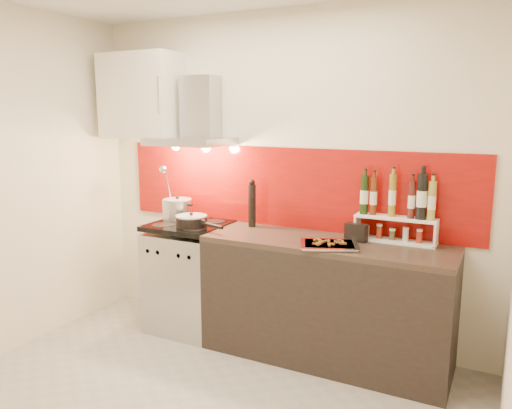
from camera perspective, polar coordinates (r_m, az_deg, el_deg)
The scene contains 13 objects.
back_wall at distance 4.02m, azimuth 2.93°, elevation 3.14°, with size 3.40×0.02×2.60m, color silver.
backsplash at distance 4.00m, azimuth 3.50°, elevation 1.94°, with size 3.00×0.02×0.64m, color maroon.
range_stove at distance 4.29m, azimuth -7.54°, elevation -8.26°, with size 0.60×0.60×0.91m.
counter at distance 3.78m, azimuth 7.96°, elevation -10.77°, with size 1.80×0.60×0.90m.
range_hood at distance 4.18m, azimuth -6.84°, elevation 9.45°, with size 0.62×0.50×0.61m.
upper_cabinet at distance 4.51m, azimuth -12.94°, elevation 11.96°, with size 0.70×0.35×0.72m, color white.
stock_pot at distance 4.32m, azimuth -8.94°, elevation -0.51°, with size 0.24×0.24×0.21m.
saute_pan at distance 4.03m, azimuth -7.31°, elevation -1.88°, with size 0.48×0.25×0.12m.
utensil_jar at distance 4.37m, azimuth -10.07°, elevation 0.14°, with size 0.10×0.15×0.47m.
pepper_mill at distance 4.01m, azimuth -0.47°, elevation 0.07°, with size 0.06×0.06×0.39m.
step_shelf at distance 3.66m, azimuth 15.95°, elevation -0.79°, with size 0.57×0.16×0.50m.
caddy_box at distance 3.66m, azimuth 11.38°, elevation -3.20°, with size 0.16×0.07×0.14m, color black.
baking_tray at distance 3.48m, azimuth 8.34°, elevation -4.54°, with size 0.47×0.43×0.03m.
Camera 1 is at (1.63, -2.24, 1.81)m, focal length 35.00 mm.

